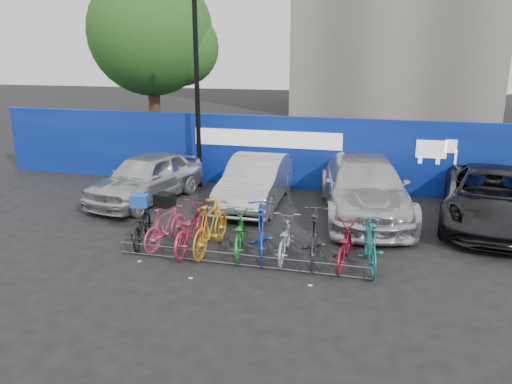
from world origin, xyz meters
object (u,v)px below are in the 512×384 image
(bike_rack, at_px, (239,260))
(car_1, at_px, (256,181))
(bike_9, at_px, (371,244))
(bike_7, at_px, (314,236))
(bike_8, at_px, (344,245))
(lamppost, at_px, (197,89))
(bike_2, at_px, (191,228))
(car_2, at_px, (364,187))
(bike_5, at_px, (261,230))
(bike_1, at_px, (166,226))
(bike_4, at_px, (239,233))
(bike_3, at_px, (211,227))
(car_0, at_px, (147,177))
(tree, at_px, (156,36))
(car_3, at_px, (493,198))
(bike_0, at_px, (141,225))
(bike_6, at_px, (284,239))

(bike_rack, bearing_deg, car_1, 100.36)
(bike_9, bearing_deg, car_1, -56.55)
(bike_7, relative_size, bike_8, 1.14)
(lamppost, bearing_deg, bike_2, -71.04)
(car_2, bearing_deg, bike_5, -130.01)
(car_2, bearing_deg, bike_8, -103.38)
(car_1, xyz_separation_m, bike_5, (1.09, -3.70, -0.12))
(bike_1, distance_m, bike_5, 2.28)
(lamppost, height_order, car_2, lamppost)
(bike_4, height_order, bike_7, bike_7)
(bike_1, height_order, bike_3, bike_3)
(car_0, distance_m, bike_8, 7.09)
(tree, relative_size, bike_9, 4.30)
(car_3, bearing_deg, bike_7, -131.97)
(tree, xyz_separation_m, bike_3, (5.90, -10.00, -4.48))
(car_2, distance_m, car_3, 3.31)
(tree, relative_size, car_1, 1.78)
(bike_7, bearing_deg, bike_8, 169.43)
(car_1, bearing_deg, lamppost, 145.45)
(car_2, height_order, bike_0, car_2)
(car_2, xyz_separation_m, bike_6, (-1.53, -3.59, -0.35))
(car_2, xyz_separation_m, bike_7, (-0.87, -3.58, -0.22))
(tree, bearing_deg, bike_4, -56.61)
(bike_rack, xyz_separation_m, bike_2, (-1.36, 0.64, 0.36))
(lamppost, height_order, bike_9, lamppost)
(bike_5, relative_size, bike_6, 1.17)
(bike_1, relative_size, bike_6, 0.97)
(bike_0, bearing_deg, bike_rack, 149.37)
(bike_rack, xyz_separation_m, bike_1, (-2.00, 0.68, 0.34))
(bike_rack, xyz_separation_m, bike_0, (-2.67, 0.76, 0.29))
(bike_rack, xyz_separation_m, car_2, (2.34, 4.32, 0.64))
(bike_6, bearing_deg, car_3, -147.68)
(car_0, xyz_separation_m, bike_6, (4.96, -3.26, -0.29))
(lamppost, distance_m, bike_0, 5.98)
(bike_3, relative_size, bike_9, 1.09)
(bike_3, height_order, bike_7, bike_3)
(tree, xyz_separation_m, bike_4, (6.54, -9.92, -4.60))
(bike_8, bearing_deg, bike_4, 1.66)
(lamppost, bearing_deg, car_0, -115.07)
(bike_3, bearing_deg, bike_rack, 145.96)
(tree, xyz_separation_m, bike_6, (7.59, -9.93, -4.62))
(bike_6, bearing_deg, tree, -56.61)
(car_2, bearing_deg, bike_9, -94.72)
(bike_0, height_order, bike_3, bike_3)
(car_1, distance_m, bike_7, 4.36)
(car_2, bearing_deg, bike_6, -123.00)
(car_3, height_order, bike_5, car_3)
(bike_1, relative_size, bike_9, 0.91)
(car_2, distance_m, bike_3, 4.88)
(bike_0, distance_m, bike_8, 4.80)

